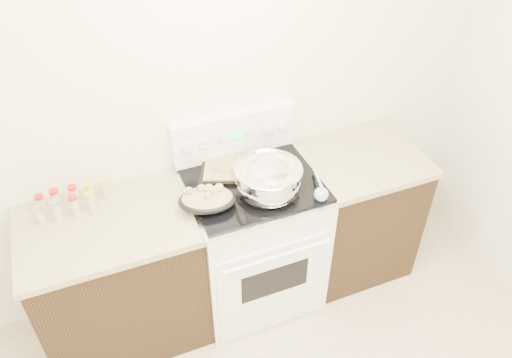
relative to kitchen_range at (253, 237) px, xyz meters
name	(u,v)px	position (x,y,z in m)	size (l,w,h in m)	color
room_shell	(333,312)	(-0.35, -1.42, 1.21)	(4.10, 3.60, 2.75)	white
counter_left	(121,278)	(-0.83, 0.01, -0.03)	(0.93, 0.67, 0.92)	black
counter_right	(353,210)	(0.73, 0.01, -0.03)	(0.73, 0.67, 0.92)	black
kitchen_range	(253,237)	(0.00, 0.00, 0.00)	(0.78, 0.73, 1.22)	white
mixing_bowl	(268,180)	(0.04, -0.12, 0.54)	(0.48, 0.48, 0.22)	silver
roasting_pan	(207,198)	(-0.30, -0.10, 0.50)	(0.36, 0.29, 0.11)	black
baking_sheet	(237,168)	(-0.05, 0.12, 0.47)	(0.49, 0.42, 0.06)	black
wooden_spoon	(258,184)	(0.02, -0.05, 0.46)	(0.06, 0.26, 0.04)	tan
blue_ladle	(321,192)	(0.29, -0.27, 0.49)	(0.12, 0.27, 0.10)	#8BB9CF
spice_jars	(70,201)	(-0.98, 0.17, 0.49)	(0.39, 0.15, 0.13)	#BFB28C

